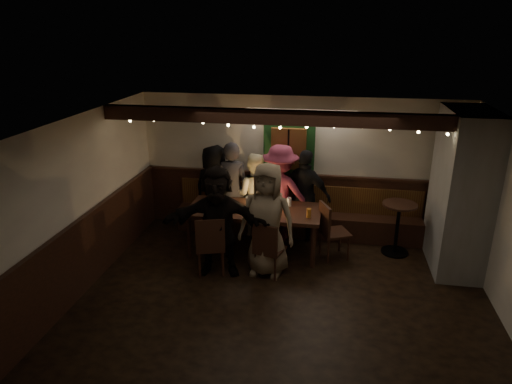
% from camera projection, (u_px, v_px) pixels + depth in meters
% --- Properties ---
extents(room, '(6.02, 5.01, 2.62)m').
position_uv_depth(room, '(358.00, 201.00, 7.50)').
color(room, black).
rests_on(room, ground).
extents(dining_table, '(2.28, 0.98, 0.99)m').
position_uv_depth(dining_table, '(254.00, 213.00, 7.87)').
color(dining_table, black).
rests_on(dining_table, ground).
extents(chair_near_left, '(0.57, 0.57, 1.01)m').
position_uv_depth(chair_near_left, '(210.00, 243.00, 7.17)').
color(chair_near_left, black).
rests_on(chair_near_left, ground).
extents(chair_near_right, '(0.52, 0.52, 0.93)m').
position_uv_depth(chair_near_right, '(268.00, 247.00, 7.14)').
color(chair_near_right, black).
rests_on(chair_near_right, ground).
extents(chair_end, '(0.59, 0.59, 0.99)m').
position_uv_depth(chair_end, '(330.00, 228.00, 7.71)').
color(chair_end, black).
rests_on(chair_end, ground).
extents(high_top, '(0.58, 0.58, 0.93)m').
position_uv_depth(high_top, '(398.00, 222.00, 7.87)').
color(high_top, black).
rests_on(high_top, ground).
extents(person_a, '(0.94, 0.73, 1.71)m').
position_uv_depth(person_a, '(215.00, 190.00, 8.64)').
color(person_a, black).
rests_on(person_a, ground).
extents(person_b, '(0.68, 0.47, 1.81)m').
position_uv_depth(person_b, '(232.00, 189.00, 8.54)').
color(person_b, '#323036').
rests_on(person_b, ground).
extents(person_c, '(0.77, 0.60, 1.59)m').
position_uv_depth(person_c, '(254.00, 194.00, 8.59)').
color(person_c, '#F1EBC4').
rests_on(person_c, ground).
extents(person_d, '(1.23, 0.80, 1.80)m').
position_uv_depth(person_d, '(280.00, 193.00, 8.34)').
color(person_d, maroon).
rests_on(person_d, ground).
extents(person_e, '(1.08, 0.75, 1.71)m').
position_uv_depth(person_e, '(305.00, 196.00, 8.34)').
color(person_e, black).
rests_on(person_e, ground).
extents(person_f, '(1.71, 0.72, 1.79)m').
position_uv_depth(person_f, '(218.00, 221.00, 7.14)').
color(person_f, black).
rests_on(person_f, ground).
extents(person_g, '(0.97, 0.69, 1.85)m').
position_uv_depth(person_g, '(267.00, 220.00, 7.13)').
color(person_g, '#816D53').
rests_on(person_g, ground).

